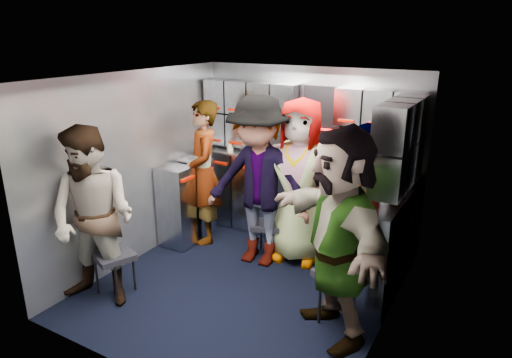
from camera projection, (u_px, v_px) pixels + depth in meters
The scene contains 29 objects.
floor at pixel (246, 285), 4.70m from camera, with size 3.00×3.00×0.00m, color black.
wall_back at pixel (309, 154), 5.61m from camera, with size 2.80×0.04×2.10m, color gray.
wall_left at pixel (137, 168), 5.04m from camera, with size 0.04×3.00×2.10m, color gray.
wall_right at pixel (392, 217), 3.71m from camera, with size 0.04×3.00×2.10m, color gray.
ceiling at pixel (244, 77), 4.05m from camera, with size 2.80×3.00×0.02m, color silver.
cart_bank_back at pixel (300, 201), 5.61m from camera, with size 2.68×0.38×0.99m, color #9398A1.
cart_bank_left at pixel (186, 202), 5.57m from camera, with size 0.38×0.76×0.99m, color #9398A1.
counter at pixel (301, 160), 5.45m from camera, with size 2.68×0.42×0.03m, color silver.
locker_bank_back at pixel (305, 120), 5.35m from camera, with size 2.68×0.28×0.82m, color #9398A1.
locker_bank_right at pixel (400, 144), 4.22m from camera, with size 0.28×1.00×0.82m, color #9398A1.
right_cabinet at pixel (387, 245), 4.44m from camera, with size 0.28×1.20×1.00m, color #9398A1.
coffee_niche at pixel (321, 123), 5.32m from camera, with size 0.46×0.16×0.84m, color black, non-canonical shape.
red_latch_strip at pixel (294, 176), 5.32m from camera, with size 2.60×0.02×0.03m, color #AB1200.
jump_seat_near_left at pixel (114, 257), 4.45m from camera, with size 0.47×0.46×0.43m.
jump_seat_mid_left at pixel (266, 227), 5.23m from camera, with size 0.43×0.42×0.40m.
jump_seat_center at pixel (305, 221), 5.30m from camera, with size 0.45×0.43×0.44m.
jump_seat_mid_right at pixel (362, 246), 4.71m from camera, with size 0.39×0.38×0.42m.
jump_seat_near_right at pixel (343, 278), 3.99m from camera, with size 0.54×0.53×0.49m.
attendant_standing at pixel (203, 173), 5.47m from camera, with size 0.63×0.41×1.73m, color black.
attendant_arc_a at pixel (94, 219), 4.16m from camera, with size 0.84×0.65×1.72m, color black.
attendant_arc_b at pixel (258, 182), 4.90m from camera, with size 1.21×0.70×1.88m, color black.
attendant_arc_c at pixel (300, 182), 4.98m from camera, with size 0.90×0.58×1.84m, color black.
attendant_arc_d at pixel (360, 209), 4.41m from camera, with size 1.00×0.41×1.70m, color black.
attendant_arc_e at pixel (339, 235), 3.69m from camera, with size 1.70×0.54×1.83m, color black.
bottle_left at pixel (230, 140), 5.83m from camera, with size 0.06×0.06×0.26m, color white.
bottle_mid at pixel (296, 149), 5.38m from camera, with size 0.06×0.06×0.26m, color white.
bottle_right at pixel (356, 158), 5.04m from camera, with size 0.07×0.07×0.24m, color white.
cup_left at pixel (230, 146), 5.84m from camera, with size 0.08×0.08×0.10m, color beige.
cup_right at pixel (381, 168), 4.92m from camera, with size 0.09×0.09×0.09m, color beige.
Camera 1 is at (2.15, -3.52, 2.50)m, focal length 32.00 mm.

